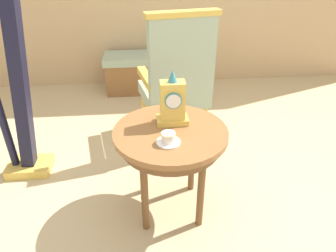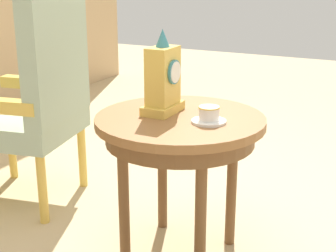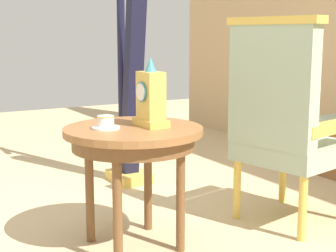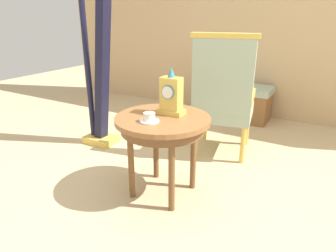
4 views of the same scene
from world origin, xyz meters
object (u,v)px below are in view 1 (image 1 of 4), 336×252
Objects in this scene: window_bench at (145,72)px; side_table at (170,141)px; mantel_clock at (172,103)px; harp at (11,79)px; armchair at (177,78)px; teacup_left at (168,139)px.

side_table is at bearing -86.69° from window_bench.
side_table is 0.73× the size of window_bench.
mantel_clock is 1.96m from window_bench.
side_table is at bearing -25.49° from harp.
side_table is 0.86m from armchair.
side_table is 2.00m from window_bench.
armchair reaches higher than mantel_clock.
mantel_clock reaches higher than side_table.
teacup_left reaches higher than window_bench.
mantel_clock is at bearing 77.04° from side_table.
harp is (-1.02, 0.49, 0.24)m from side_table.
teacup_left is at bearing -99.34° from armchair.
harp is at bearing -162.84° from armchair.
armchair is (0.16, 0.98, -0.04)m from teacup_left.
window_bench is at bearing 93.31° from side_table.
harp reaches higher than window_bench.
harp reaches higher than mantel_clock.
window_bench is (-0.09, 2.11, -0.41)m from teacup_left.
teacup_left is 0.07× the size of harp.
teacup_left is 0.99m from armchair.
teacup_left reaches higher than side_table.
teacup_left is at bearing -100.54° from side_table.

